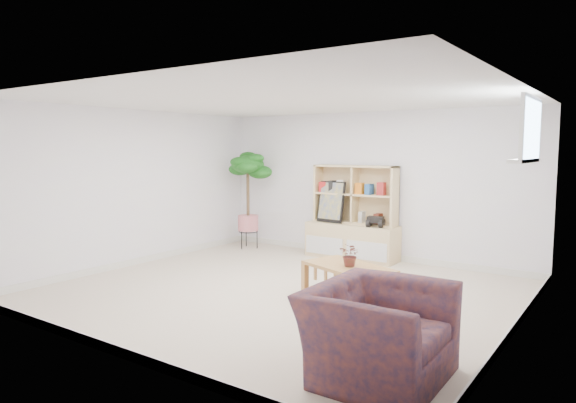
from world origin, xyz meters
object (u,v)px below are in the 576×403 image
Objects in this scene: floor_tree at (248,200)px; armchair at (378,326)px; storage_unit at (352,212)px; coffee_table at (348,284)px.

floor_tree is 5.51m from armchair.
storage_unit is at bearing 29.94° from armchair.
floor_tree is at bearing 49.46° from armchair.
storage_unit reaches higher than coffee_table.
floor_tree is at bearing -172.12° from storage_unit.
coffee_table is at bearing -63.30° from storage_unit.
floor_tree is at bearing 168.52° from coffee_table.
storage_unit is 2.50m from coffee_table.
storage_unit is 1.36× the size of armchair.
floor_tree reaches higher than coffee_table.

